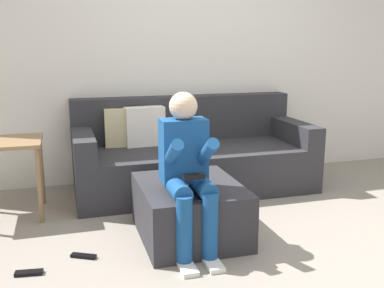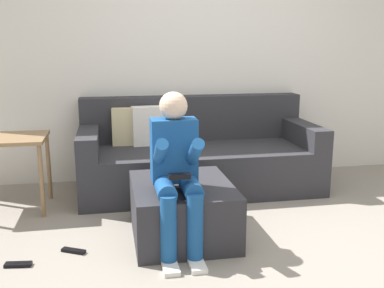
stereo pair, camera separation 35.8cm
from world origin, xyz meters
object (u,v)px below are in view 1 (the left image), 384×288
at_px(couch_sectional, 190,156).
at_px(remote_by_storage_bin, 84,256).
at_px(ottoman, 190,210).
at_px(remote_under_side_table, 29,273).
at_px(person_seated, 188,167).
at_px(side_table, 0,152).

xyz_separation_m(couch_sectional, remote_by_storage_bin, (-1.10, -1.24, -0.30)).
height_order(ottoman, remote_under_side_table, ottoman).
xyz_separation_m(person_seated, remote_under_side_table, (-1.03, -0.06, -0.57)).
relative_size(couch_sectional, remote_by_storage_bin, 13.22).
relative_size(side_table, remote_by_storage_bin, 3.77).
relative_size(couch_sectional, person_seated, 2.09).
xyz_separation_m(ottoman, remote_under_side_table, (-1.10, -0.27, -0.19)).
distance_m(couch_sectional, ottoman, 1.15).
relative_size(couch_sectional, side_table, 3.51).
height_order(remote_by_storage_bin, remote_under_side_table, same).
bearing_deg(remote_under_side_table, remote_by_storage_bin, 28.69).
bearing_deg(ottoman, couch_sectional, 73.40).
bearing_deg(side_table, remote_under_side_table, -77.42).
relative_size(ottoman, remote_under_side_table, 5.06).
distance_m(couch_sectional, side_table, 1.71).
relative_size(person_seated, remote_under_side_table, 6.47).
xyz_separation_m(ottoman, person_seated, (-0.07, -0.21, 0.39)).
bearing_deg(remote_under_side_table, couch_sectional, 50.96).
relative_size(ottoman, side_table, 1.31).
distance_m(ottoman, side_table, 1.59).
bearing_deg(person_seated, ottoman, 70.80).
bearing_deg(remote_under_side_table, person_seated, 10.56).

